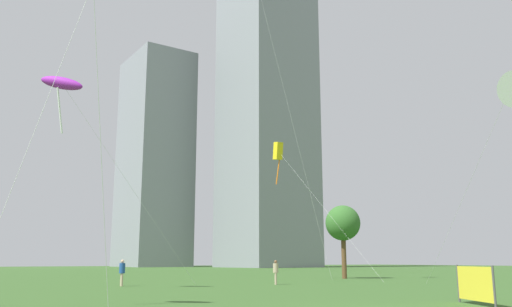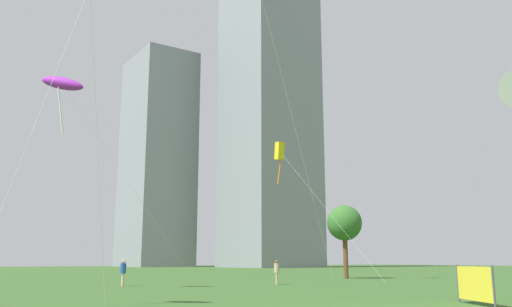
% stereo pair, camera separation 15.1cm
% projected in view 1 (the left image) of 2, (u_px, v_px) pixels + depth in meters
% --- Properties ---
extents(person_standing_0, '(0.37, 0.37, 1.66)m').
position_uv_depth(person_standing_0, '(122.00, 271.00, 33.78)').
color(person_standing_0, tan).
rests_on(person_standing_0, ground).
extents(person_standing_2, '(0.36, 0.36, 1.63)m').
position_uv_depth(person_standing_2, '(276.00, 270.00, 36.01)').
color(person_standing_2, tan).
rests_on(person_standing_2, ground).
extents(kite_flying_1, '(3.24, 9.96, 12.22)m').
position_uv_depth(kite_flying_1, '(278.00, 152.00, 48.16)').
color(kite_flying_1, silver).
rests_on(kite_flying_1, ground).
extents(kite_flying_4, '(11.36, 3.60, 12.31)m').
position_uv_depth(kite_flying_4, '(62.00, 84.00, 30.59)').
color(kite_flying_4, silver).
rests_on(kite_flying_4, ground).
extents(kite_flying_6, '(6.07, 11.77, 11.91)m').
position_uv_depth(kite_flying_6, '(509.00, 90.00, 28.85)').
color(kite_flying_6, silver).
rests_on(kite_flying_6, ground).
extents(park_tree_1, '(3.16, 3.16, 6.57)m').
position_uv_depth(park_tree_1, '(343.00, 224.00, 48.42)').
color(park_tree_1, brown).
rests_on(park_tree_1, ground).
extents(distant_highrise_0, '(21.07, 19.74, 72.63)m').
position_uv_depth(distant_highrise_0, '(267.00, 118.00, 131.56)').
color(distant_highrise_0, gray).
rests_on(distant_highrise_0, ground).
extents(distant_highrise_1, '(14.82, 20.66, 56.16)m').
position_uv_depth(distant_highrise_1, '(154.00, 159.00, 141.07)').
color(distant_highrise_1, gray).
rests_on(distant_highrise_1, ground).
extents(event_banner, '(1.39, 2.51, 1.44)m').
position_uv_depth(event_banner, '(475.00, 284.00, 19.64)').
color(event_banner, '#4C4C4C').
rests_on(event_banner, ground).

